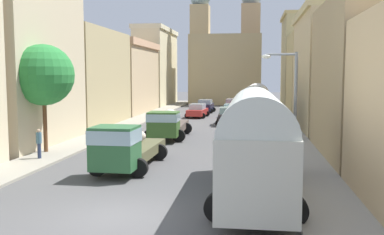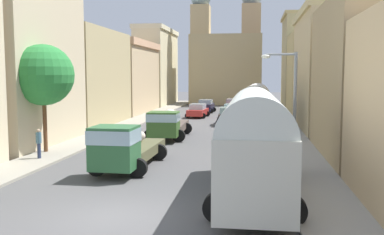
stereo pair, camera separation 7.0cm
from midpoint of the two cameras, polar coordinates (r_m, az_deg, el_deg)
name	(u,v)px [view 1 (the left image)]	position (r m, az deg, el deg)	size (l,w,h in m)	color
ground_plane	(205,125)	(41.31, 1.69, -0.99)	(154.00, 154.00, 0.00)	#4D4C4D
sidewalk_left	(131,123)	(42.71, -8.02, -0.73)	(2.50, 70.00, 0.14)	gray
sidewalk_right	(283,126)	(41.14, 11.78, -1.04)	(2.50, 70.00, 0.14)	#A6A49F
building_left_1	(14,46)	(31.85, -22.30, 8.62)	(6.42, 9.98, 13.28)	beige
building_left_2	(84,78)	(41.99, -13.99, 5.04)	(5.37, 12.31, 8.90)	tan
building_left_3	(128,77)	(54.53, -8.42, 5.26)	(5.26, 13.35, 8.83)	tan
building_left_4	(156,67)	(68.56, -4.71, 6.63)	(4.56, 13.88, 11.85)	beige
building_right_1	(369,80)	(26.89, 22.07, 4.62)	(5.04, 11.02, 8.99)	tan
building_right_2	(326,70)	(39.89, 17.13, 5.99)	(4.99, 13.59, 10.32)	#CCB485
building_right_3	(310,75)	(51.73, 15.13, 5.35)	(4.70, 9.44, 9.36)	tan
building_right_4	(303,62)	(62.12, 14.25, 7.02)	(5.79, 10.03, 12.84)	tan
distant_church	(225,63)	(70.02, 4.37, 7.19)	(11.24, 6.50, 18.35)	tan
parked_bus_0	(255,139)	(17.01, 8.16, -2.77)	(3.38, 9.97, 4.19)	beige
parked_bus_1	(256,105)	(37.91, 8.32, 1.67)	(3.43, 8.13, 3.97)	beige
cargo_truck_0	(125,147)	(21.82, -8.84, -3.83)	(2.99, 7.04, 2.43)	#2B6036
cargo_truck_1	(168,124)	(32.32, -3.28, -0.81)	(3.12, 7.17, 2.21)	#375D27
car_0	(197,111)	(48.57, 0.67, 0.91)	(2.53, 4.19, 1.53)	#B32B28
car_1	(205,106)	(54.81, 1.72, 1.51)	(2.45, 3.73, 1.62)	#1A1A31
car_2	(228,116)	(41.48, 4.64, 0.18)	(2.31, 3.98, 1.68)	#2B2323
car_3	(231,110)	(49.42, 5.13, 0.96)	(2.41, 4.34, 1.47)	silver
car_4	(233,105)	(57.50, 5.30, 1.66)	(2.53, 4.06, 1.58)	#AC2D2E
pedestrian_3	(39,142)	(25.65, -19.47, -3.09)	(0.43, 0.43, 1.79)	#273250
streetlamp_near	(290,101)	(21.39, 12.64, 2.15)	(1.72, 0.28, 5.85)	gray
roadside_tree_1	(43,75)	(27.49, -18.94, 5.27)	(3.66, 3.66, 6.59)	brown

